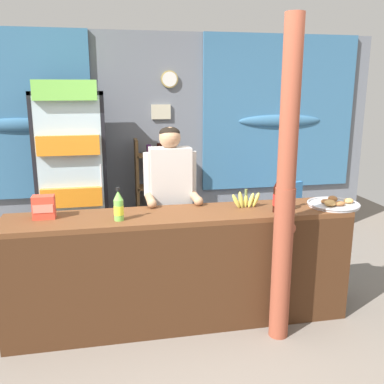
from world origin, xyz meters
name	(u,v)px	position (x,y,z in m)	size (l,w,h in m)	color
ground_plane	(177,290)	(0.00, 1.07, 0.00)	(7.78, 7.78, 0.00)	slate
back_wall_curtained	(157,135)	(0.03, 2.72, 1.34)	(5.79, 0.22, 2.59)	slate
stall_counter	(183,262)	(-0.05, 0.42, 0.57)	(2.76, 0.52, 0.95)	brown
timber_post	(285,195)	(0.67, 0.15, 1.15)	(0.17, 0.15, 2.41)	brown
drink_fridge	(72,165)	(-0.99, 2.10, 1.10)	(0.74, 0.71, 2.00)	black
bottle_shelf_rack	(155,190)	(-0.04, 2.45, 0.69)	(0.48, 0.28, 1.32)	brown
plastic_lawn_chair	(280,212)	(1.38, 1.86, 0.49)	(0.59, 0.59, 0.86)	#3884D6
shopkeeper	(171,194)	(-0.06, 0.99, 0.99)	(0.48, 0.42, 1.59)	#28282D
soda_bottle_cola	(279,195)	(0.73, 0.41, 1.09)	(0.10, 0.10, 0.33)	black
soda_bottle_lime_soda	(119,206)	(-0.54, 0.43, 1.05)	(0.07, 0.07, 0.25)	#75C64C
snack_box_crackers	(44,207)	(-1.10, 0.59, 1.03)	(0.16, 0.11, 0.18)	#E5422D
pastry_tray	(334,204)	(1.25, 0.48, 0.97)	(0.43, 0.43, 0.07)	#BCBCC1
banana_bunch	(246,200)	(0.52, 0.59, 1.01)	(0.27, 0.05, 0.16)	#CCC14C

